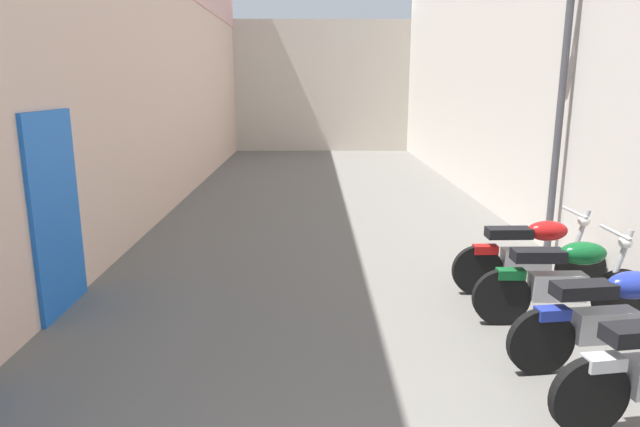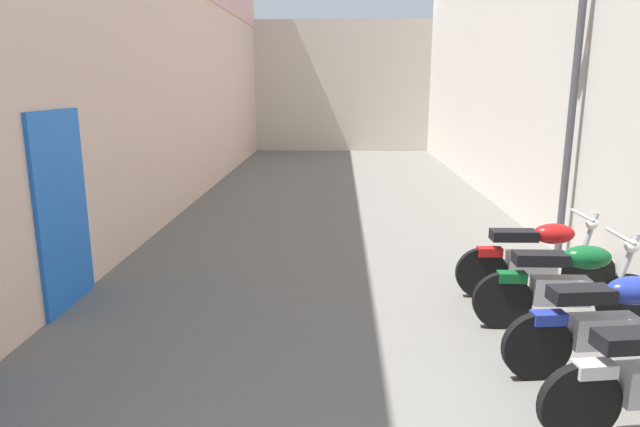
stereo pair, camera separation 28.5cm
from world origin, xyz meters
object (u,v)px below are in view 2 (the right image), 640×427
motorcycle_fifth (567,283)px  motorcycle_sixth (537,257)px  motorcycle_fourth (611,322)px  street_lamp (568,77)px

motorcycle_fifth → motorcycle_sixth: 0.89m
motorcycle_fourth → street_lamp: bearing=77.8°
motorcycle_fourth → motorcycle_sixth: 1.83m
street_lamp → motorcycle_fourth: bearing=-102.2°
motorcycle_sixth → street_lamp: (0.69, 1.38, 2.06)m
motorcycle_fifth → motorcycle_sixth: size_ratio=1.00×
motorcycle_fifth → motorcycle_sixth: bearing=90.0°
motorcycle_fourth → motorcycle_fifth: 0.95m
motorcycle_fourth → street_lamp: 3.88m
motorcycle_fifth → street_lamp: street_lamp is taller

